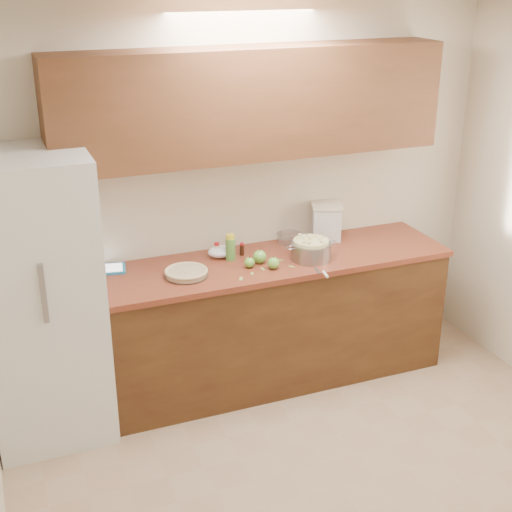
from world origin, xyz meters
name	(u,v)px	position (x,y,z in m)	size (l,w,h in m)	color
room_shell	(375,298)	(0.00, 0.00, 1.30)	(3.60, 3.60, 3.60)	tan
counter_run	(260,321)	(0.00, 1.48, 0.46)	(2.64, 0.68, 0.92)	#513216
upper_cabinets	(251,103)	(0.00, 1.63, 1.95)	(2.60, 0.34, 0.70)	brown
fridge	(41,300)	(-1.44, 1.44, 0.90)	(0.70, 0.70, 1.80)	silver
pie	(186,273)	(-0.53, 1.41, 0.94)	(0.29, 0.29, 0.05)	silver
colander	(311,250)	(0.33, 1.38, 0.99)	(0.37, 0.27, 0.14)	gray
flour_canister	(326,221)	(0.60, 1.70, 1.05)	(0.28, 0.28, 0.27)	silver
tablet	(108,269)	(-0.99, 1.69, 0.93)	(0.26, 0.21, 0.02)	teal
paring_knife	(324,274)	(0.30, 1.10, 0.93)	(0.04, 0.18, 0.02)	gray
lemon_bottle	(230,248)	(-0.18, 1.57, 1.01)	(0.07, 0.07, 0.18)	#4C8C38
cinnamon_shaker	(217,250)	(-0.25, 1.65, 0.97)	(0.04, 0.04, 0.10)	beige
vanilla_bottle	(242,249)	(-0.08, 1.61, 0.96)	(0.03, 0.03, 0.09)	black
mixing_bowl	(289,237)	(0.32, 1.71, 0.96)	(0.19, 0.19, 0.07)	silver
paper_towel	(221,252)	(-0.22, 1.64, 0.96)	(0.18, 0.14, 0.07)	white
apple_left	(250,263)	(-0.11, 1.39, 0.95)	(0.07, 0.07, 0.08)	#66AC3A
apple_center	(260,257)	(-0.02, 1.44, 0.97)	(0.09, 0.09, 0.10)	#66AC3A
apple_front	(273,263)	(0.03, 1.32, 0.96)	(0.08, 0.08, 0.09)	#66AC3A
peel_a	(252,274)	(-0.13, 1.29, 0.92)	(0.04, 0.02, 0.00)	#88AF55
peel_b	(280,260)	(0.13, 1.43, 0.92)	(0.03, 0.01, 0.00)	#88AF55
peel_c	(291,267)	(0.15, 1.30, 0.92)	(0.04, 0.02, 0.00)	#88AF55
peel_d	(241,279)	(-0.22, 1.24, 0.92)	(0.05, 0.02, 0.00)	#88AF55
peel_e	(262,269)	(-0.04, 1.34, 0.92)	(0.04, 0.02, 0.00)	#88AF55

